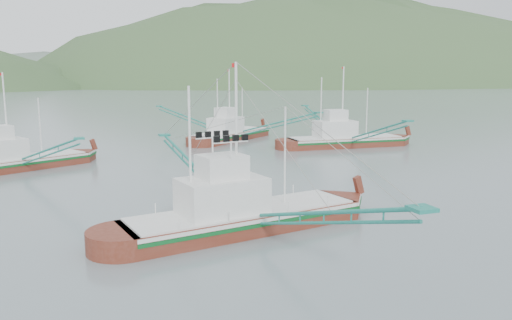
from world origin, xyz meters
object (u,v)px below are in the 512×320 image
object	(u,v)px
bg_boat_far	(231,124)
bg_boat_left	(12,149)
main_boat	(241,199)
bg_boat_right	(344,135)

from	to	relation	value
bg_boat_far	bg_boat_left	bearing A→B (deg)	168.99
main_boat	bg_boat_left	world-z (taller)	main_boat
bg_boat_far	bg_boat_right	bearing A→B (deg)	-84.16
main_boat	bg_boat_left	distance (m)	30.08
main_boat	bg_boat_far	world-z (taller)	bg_boat_far
bg_boat_far	bg_boat_right	size ratio (longest dim) A/B	0.85
bg_boat_far	bg_boat_left	distance (m)	30.85
bg_boat_far	main_boat	bearing A→B (deg)	-146.15
bg_boat_far	bg_boat_left	size ratio (longest dim) A/B	0.99
bg_boat_far	bg_boat_right	distance (m)	16.57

